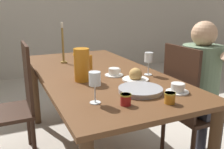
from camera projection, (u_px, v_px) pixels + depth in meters
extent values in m
cube|color=beige|center=(38.00, 4.00, 4.41)|extent=(10.00, 0.06, 2.60)
cube|color=brown|center=(98.00, 74.00, 2.02)|extent=(0.91, 1.87, 0.03)
cylinder|color=#472D19|center=(36.00, 92.00, 2.73)|extent=(0.07, 0.07, 0.73)
cylinder|color=#472D19|center=(103.00, 83.00, 3.04)|extent=(0.07, 0.07, 0.73)
cylinder|color=#331E14|center=(196.00, 124.00, 2.35)|extent=(0.04, 0.04, 0.42)
cylinder|color=#331E14|center=(163.00, 132.00, 2.20)|extent=(0.04, 0.04, 0.42)
cube|color=#331E14|center=(196.00, 113.00, 2.05)|extent=(0.42, 0.42, 0.03)
cube|color=#331E14|center=(180.00, 82.00, 1.89)|extent=(0.03, 0.39, 0.55)
cylinder|color=#331E14|center=(34.00, 143.00, 2.02)|extent=(0.04, 0.04, 0.42)
cylinder|color=#331E14|center=(29.00, 124.00, 2.34)|extent=(0.04, 0.04, 0.42)
cube|color=#331E14|center=(6.00, 113.00, 2.05)|extent=(0.42, 0.42, 0.03)
cube|color=#331E14|center=(27.00, 77.00, 2.05)|extent=(0.03, 0.39, 0.55)
cylinder|color=#33333D|center=(202.00, 129.00, 2.22)|extent=(0.09, 0.09, 0.45)
cylinder|color=#33333D|center=(216.00, 138.00, 2.08)|extent=(0.09, 0.09, 0.45)
cube|color=#33333D|center=(205.00, 106.00, 2.04)|extent=(0.30, 0.34, 0.11)
cylinder|color=slate|center=(200.00, 75.00, 1.93)|extent=(0.30, 0.30, 0.46)
sphere|color=tan|center=(204.00, 34.00, 1.85)|extent=(0.19, 0.19, 0.19)
cylinder|color=orange|center=(82.00, 65.00, 1.75)|extent=(0.11, 0.11, 0.23)
cube|color=orange|center=(91.00, 62.00, 1.77)|extent=(0.02, 0.02, 0.10)
cone|color=orange|center=(75.00, 52.00, 1.71)|extent=(0.04, 0.04, 0.04)
cylinder|color=white|center=(148.00, 75.00, 1.93)|extent=(0.06, 0.06, 0.00)
cylinder|color=white|center=(148.00, 68.00, 1.92)|extent=(0.01, 0.01, 0.10)
cylinder|color=white|center=(149.00, 57.00, 1.89)|extent=(0.06, 0.06, 0.07)
cylinder|color=white|center=(95.00, 103.00, 1.37)|extent=(0.06, 0.06, 0.00)
cylinder|color=white|center=(95.00, 94.00, 1.36)|extent=(0.01, 0.01, 0.10)
cylinder|color=white|center=(95.00, 79.00, 1.34)|extent=(0.06, 0.06, 0.07)
cylinder|color=orange|center=(95.00, 82.00, 1.34)|extent=(0.05, 0.05, 0.04)
cylinder|color=white|center=(177.00, 92.00, 1.54)|extent=(0.14, 0.14, 0.01)
cylinder|color=white|center=(178.00, 87.00, 1.54)|extent=(0.08, 0.08, 0.05)
cube|color=white|center=(184.00, 86.00, 1.55)|extent=(0.01, 0.01, 0.03)
cylinder|color=white|center=(114.00, 75.00, 1.91)|extent=(0.14, 0.14, 0.01)
cylinder|color=white|center=(114.00, 71.00, 1.90)|extent=(0.08, 0.08, 0.05)
cube|color=white|center=(120.00, 70.00, 1.92)|extent=(0.01, 0.01, 0.03)
cylinder|color=#9E9EA3|center=(140.00, 91.00, 1.54)|extent=(0.27, 0.27, 0.02)
cylinder|color=#9E9EA3|center=(140.00, 89.00, 1.54)|extent=(0.27, 0.27, 0.01)
cylinder|color=white|center=(135.00, 79.00, 1.79)|extent=(0.19, 0.19, 0.01)
sphere|color=tan|center=(135.00, 74.00, 1.78)|extent=(0.09, 0.09, 0.09)
cylinder|color=#C67A1E|center=(170.00, 98.00, 1.36)|extent=(0.06, 0.06, 0.06)
cylinder|color=gold|center=(170.00, 93.00, 1.35)|extent=(0.06, 0.06, 0.01)
cylinder|color=#A81E1E|center=(126.00, 100.00, 1.34)|extent=(0.06, 0.06, 0.06)
cylinder|color=gold|center=(126.00, 95.00, 1.33)|extent=(0.06, 0.06, 0.01)
cylinder|color=olive|center=(64.00, 62.00, 2.33)|extent=(0.06, 0.06, 0.01)
cylinder|color=olive|center=(63.00, 45.00, 2.29)|extent=(0.02, 0.02, 0.31)
cylinder|color=beige|center=(62.00, 25.00, 2.24)|extent=(0.02, 0.02, 0.05)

